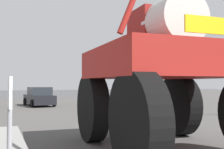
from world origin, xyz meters
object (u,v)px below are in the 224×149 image
Objects in this scene: lane_arrow_sign at (10,115)px; bare_tree_right at (170,40)px; oversize_sprayer at (163,74)px; sedan_ahead at (39,97)px; traffic_signal_near_right at (185,71)px.

lane_arrow_sign is 0.22× the size of bare_tree_right.
oversize_sprayer reaches higher than sedan_ahead.
lane_arrow_sign is 19.02m from sedan_ahead.
sedan_ahead is 0.54× the size of bare_tree_right.
bare_tree_right reaches higher than sedan_ahead.
lane_arrow_sign is 10.31m from traffic_signal_near_right.
sedan_ahead is (2.94, 18.78, -0.63)m from lane_arrow_sign.
sedan_ahead is at bearing 81.10° from lane_arrow_sign.
traffic_signal_near_right is (5.02, -12.31, 1.68)m from sedan_ahead.
traffic_signal_near_right is (7.96, 6.47, 1.04)m from lane_arrow_sign.
bare_tree_right reaches higher than lane_arrow_sign.
oversize_sprayer is 0.70× the size of bare_tree_right.
oversize_sprayer reaches higher than traffic_signal_near_right.
lane_arrow_sign is 0.41× the size of sedan_ahead.
lane_arrow_sign is 25.01m from bare_tree_right.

